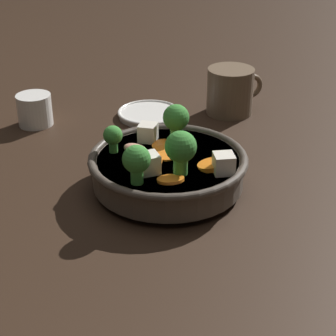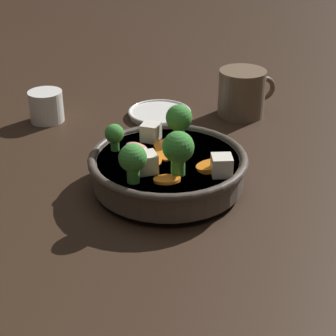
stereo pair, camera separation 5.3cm
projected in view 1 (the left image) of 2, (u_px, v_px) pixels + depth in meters
The scene contains 5 objects.
ground_plane at pixel (168, 188), 0.84m from camera, with size 3.00×3.00×0.00m, color black.
stirfry_bowl at pixel (168, 166), 0.82m from camera, with size 0.23×0.23×0.11m.
side_saucer at pixel (149, 114), 1.08m from camera, with size 0.12×0.12×0.01m.
tea_cup at pixel (35, 110), 1.04m from camera, with size 0.06×0.06×0.06m.
dark_mug at pixel (231, 91), 1.08m from camera, with size 0.11×0.09×0.09m.
Camera 1 is at (-0.25, -0.68, 0.43)m, focal length 60.00 mm.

